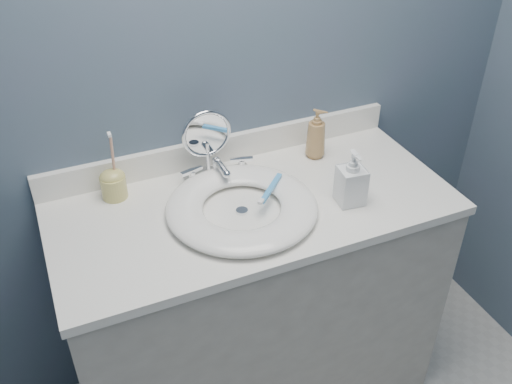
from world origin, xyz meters
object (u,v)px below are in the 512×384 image
soap_bottle_clear (352,177)px  toothbrush_holder (113,183)px  soap_bottle_amber (316,134)px  makeup_mirror (207,141)px

soap_bottle_clear → toothbrush_holder: bearing=161.1°
soap_bottle_amber → soap_bottle_clear: same height
makeup_mirror → toothbrush_holder: (-0.30, 0.01, -0.08)m
soap_bottle_clear → toothbrush_holder: size_ratio=0.78×
soap_bottle_amber → soap_bottle_clear: size_ratio=1.00×
makeup_mirror → soap_bottle_clear: 0.46m
makeup_mirror → soap_bottle_clear: size_ratio=1.36×
makeup_mirror → soap_bottle_amber: 0.38m
soap_bottle_clear → toothbrush_holder: toothbrush_holder is taller
makeup_mirror → toothbrush_holder: size_ratio=1.06×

